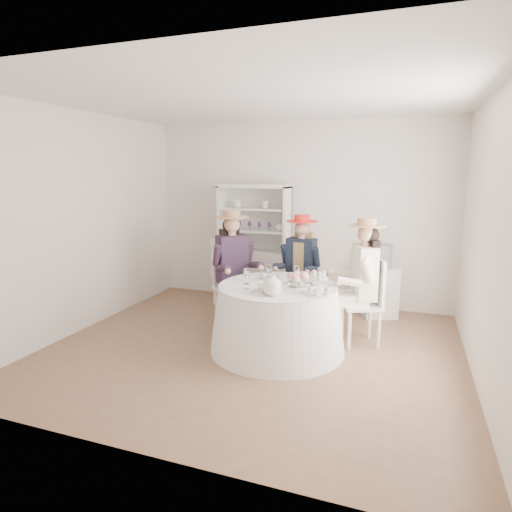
% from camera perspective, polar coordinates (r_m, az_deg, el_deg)
% --- Properties ---
extents(ground, '(4.50, 4.50, 0.00)m').
position_cam_1_polar(ground, '(4.94, -0.40, -12.25)').
color(ground, brown).
rests_on(ground, ground).
extents(ceiling, '(4.50, 4.50, 0.00)m').
position_cam_1_polar(ceiling, '(4.60, -0.45, 20.36)').
color(ceiling, white).
rests_on(ceiling, wall_back).
extents(wall_back, '(4.50, 0.00, 4.50)m').
position_cam_1_polar(wall_back, '(6.48, 5.69, 5.62)').
color(wall_back, silver).
rests_on(wall_back, ground).
extents(wall_front, '(4.50, 0.00, 4.50)m').
position_cam_1_polar(wall_front, '(2.82, -14.55, -1.67)').
color(wall_front, silver).
rests_on(wall_front, ground).
extents(wall_left, '(0.00, 4.50, 4.50)m').
position_cam_1_polar(wall_left, '(5.75, -22.04, 4.20)').
color(wall_left, silver).
rests_on(wall_left, ground).
extents(wall_right, '(0.00, 4.50, 4.50)m').
position_cam_1_polar(wall_right, '(4.36, 28.57, 1.74)').
color(wall_right, silver).
rests_on(wall_right, ground).
extents(tea_table, '(1.50, 1.50, 0.75)m').
position_cam_1_polar(tea_table, '(4.80, 2.86, -8.24)').
color(tea_table, white).
rests_on(tea_table, ground).
extents(hutch, '(1.07, 0.42, 1.79)m').
position_cam_1_polar(hutch, '(6.51, -0.16, -0.66)').
color(hutch, silver).
rests_on(hutch, ground).
extents(side_table, '(0.58, 0.58, 0.69)m').
position_cam_1_polar(side_table, '(6.18, 15.96, -4.52)').
color(side_table, silver).
rests_on(side_table, ground).
extents(hatbox, '(0.40, 0.40, 0.31)m').
position_cam_1_polar(hatbox, '(6.07, 16.20, 0.04)').
color(hatbox, black).
rests_on(hatbox, side_table).
extents(guest_left, '(0.64, 0.63, 1.49)m').
position_cam_1_polar(guest_left, '(5.47, -3.07, -0.72)').
color(guest_left, silver).
rests_on(guest_left, ground).
extents(guest_mid, '(0.53, 0.55, 1.43)m').
position_cam_1_polar(guest_mid, '(5.59, 5.97, -0.87)').
color(guest_mid, silver).
rests_on(guest_mid, ground).
extents(guest_right, '(0.61, 0.56, 1.46)m').
position_cam_1_polar(guest_right, '(4.97, 13.96, -2.41)').
color(guest_right, silver).
rests_on(guest_right, ground).
extents(spare_chair, '(0.58, 0.58, 1.01)m').
position_cam_1_polar(spare_chair, '(6.29, -4.11, -1.98)').
color(spare_chair, silver).
rests_on(spare_chair, ground).
extents(teacup_a, '(0.10, 0.10, 0.07)m').
position_cam_1_polar(teacup_a, '(4.93, 0.96, -2.72)').
color(teacup_a, white).
rests_on(teacup_a, tea_table).
extents(teacup_b, '(0.07, 0.07, 0.06)m').
position_cam_1_polar(teacup_b, '(4.94, 3.11, -2.77)').
color(teacup_b, white).
rests_on(teacup_b, tea_table).
extents(teacup_c, '(0.11, 0.11, 0.08)m').
position_cam_1_polar(teacup_c, '(4.75, 6.42, -3.29)').
color(teacup_c, white).
rests_on(teacup_c, tea_table).
extents(flower_bowl, '(0.25, 0.25, 0.05)m').
position_cam_1_polar(flower_bowl, '(4.64, 5.56, -3.78)').
color(flower_bowl, white).
rests_on(flower_bowl, tea_table).
extents(flower_arrangement, '(0.21, 0.21, 0.08)m').
position_cam_1_polar(flower_arrangement, '(4.62, 5.72, -2.90)').
color(flower_arrangement, '#D76B7C').
rests_on(flower_arrangement, tea_table).
extents(table_teapot, '(0.28, 0.20, 0.21)m').
position_cam_1_polar(table_teapot, '(4.28, 2.22, -4.09)').
color(table_teapot, white).
rests_on(table_teapot, tea_table).
extents(sandwich_plate, '(0.25, 0.25, 0.06)m').
position_cam_1_polar(sandwich_plate, '(4.40, 0.78, -4.69)').
color(sandwich_plate, white).
rests_on(sandwich_plate, tea_table).
extents(cupcake_stand, '(0.26, 0.26, 0.24)m').
position_cam_1_polar(cupcake_stand, '(4.34, 8.32, -4.01)').
color(cupcake_stand, white).
rests_on(cupcake_stand, tea_table).
extents(stemware_set, '(0.82, 0.82, 0.15)m').
position_cam_1_polar(stemware_set, '(4.67, 2.92, -3.01)').
color(stemware_set, white).
rests_on(stemware_set, tea_table).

